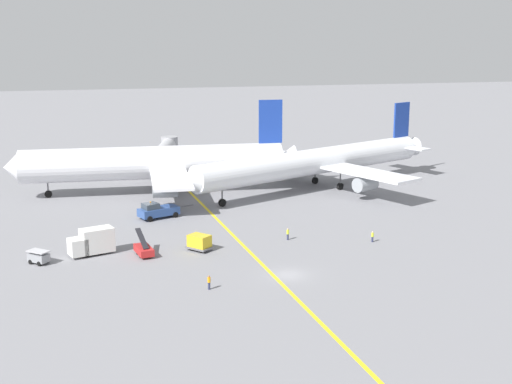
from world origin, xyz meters
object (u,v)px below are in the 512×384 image
Objects in this scene: gse_catering_truck_tall at (92,242)px; ground_crew_wing_walker_right at (209,282)px; airliner_at_gate_left at (156,163)px; gse_container_dolly_flat at (199,242)px; airliner_being_pushed at (316,162)px; gse_baggage_cart_near_cluster at (39,257)px; gse_belt_loader_portside at (144,249)px; pushback_tug at (157,211)px; jet_bridge at (166,148)px; ground_crew_marshaller_foreground at (372,236)px; ground_crew_ramp_agent_by_cones at (288,234)px.

ground_crew_wing_walker_right is at bearing -52.71° from gse_catering_truck_tall.
airliner_at_gate_left reaches higher than gse_container_dolly_flat.
gse_catering_truck_tall is at bearing -144.09° from airliner_being_pushed.
gse_belt_loader_portside is (13.25, 0.01, -0.04)m from gse_baggage_cart_near_cluster.
airliner_being_pushed is at bearing 33.69° from gse_baggage_cart_near_cluster.
jet_bridge is at bearing 80.90° from pushback_tug.
ground_crew_marshaller_foreground is at bearing -36.52° from pushback_tug.
gse_belt_loader_portside is 31.72m from ground_crew_marshaller_foreground.
gse_belt_loader_portside is (-7.48, -0.31, -0.35)m from gse_container_dolly_flat.
jet_bridge reaches higher than gse_catering_truck_tall.
pushback_tug reaches higher than gse_container_dolly_flat.
gse_container_dolly_flat is (20.73, 0.32, 0.31)m from gse_baggage_cart_near_cluster.
airliner_at_gate_left is 33.83× the size of ground_crew_marshaller_foreground.
airliner_at_gate_left is 36.17m from gse_container_dolly_flat.
airliner_being_pushed is 14.21× the size of gse_container_dolly_flat.
gse_container_dolly_flat is at bearing -172.53° from ground_crew_ramp_agent_by_cones.
gse_catering_truck_tall is 0.39× the size of jet_bridge.
pushback_tug is at bearing -96.03° from airliner_at_gate_left.
gse_baggage_cart_near_cluster is at bearing 177.51° from ground_crew_marshaller_foreground.
gse_baggage_cart_near_cluster is (-48.53, -32.35, -4.30)m from airliner_being_pushed.
gse_catering_truck_tall is 1.24× the size of gse_belt_loader_portside.
jet_bridge reaches higher than ground_crew_ramp_agent_by_cones.
gse_belt_loader_portside is 20.56m from ground_crew_ramp_agent_by_cones.
gse_catering_truck_tall is (-14.02, 1.75, 0.58)m from gse_container_dolly_flat.
gse_container_dolly_flat is at bearing -7.13° from gse_catering_truck_tall.
gse_catering_truck_tall reaches higher than gse_belt_loader_portside.
jet_bridge reaches higher than ground_crew_wing_walker_right.
pushback_tug is 18.59m from gse_container_dolly_flat.
pushback_tug is at bearing 47.20° from gse_baggage_cart_near_cluster.
gse_belt_loader_portside is 15.63m from ground_crew_wing_walker_right.
gse_belt_loader_portside reaches higher than gse_baggage_cart_near_cluster.
gse_belt_loader_portside is (-35.28, -32.34, -4.34)m from airliner_being_pushed.
ground_crew_ramp_agent_by_cones is at bearing -45.05° from pushback_tug.
ground_crew_marshaller_foreground is (-3.61, -34.31, -4.36)m from airliner_being_pushed.
ground_crew_ramp_agent_by_cones is at bearing -116.03° from airliner_being_pushed.
gse_catering_truck_tall reaches higher than gse_baggage_cart_near_cluster.
ground_crew_wing_walker_right is (-1.46, -14.74, -0.29)m from gse_container_dolly_flat.
airliner_being_pushed is 34.03m from ground_crew_ramp_agent_by_cones.
airliner_at_gate_left reaches higher than ground_crew_wing_walker_right.
jet_bridge reaches higher than gse_belt_loader_portside.
gse_container_dolly_flat is (1.68, -35.85, -4.46)m from airliner_at_gate_left.
airliner_at_gate_left is at bearing 62.22° from gse_baggage_cart_near_cluster.
gse_belt_loader_portside is at bearing -137.49° from airliner_being_pushed.
ground_crew_ramp_agent_by_cones is at bearing 5.61° from gse_belt_loader_portside.
airliner_at_gate_left is 3.29× the size of jet_bridge.
gse_catering_truck_tall is 64.58m from jet_bridge.
ground_crew_wing_walker_right is at bearing -95.66° from gse_container_dolly_flat.
gse_catering_truck_tall is 4.05× the size of ground_crew_marshaller_foreground.
pushback_tug is 2.43× the size of gse_container_dolly_flat.
airliner_being_pushed is 10.85× the size of gse_belt_loader_portside.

